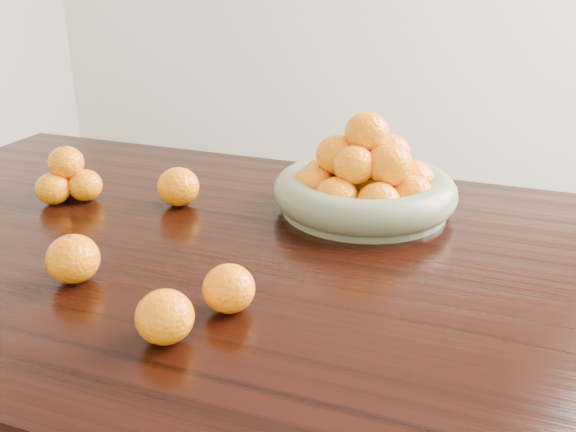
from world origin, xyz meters
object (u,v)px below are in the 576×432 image
(loose_orange_0, at_px, (73,259))
(fruit_bowl, at_px, (365,184))
(dining_table, at_px, (319,308))
(orange_pyramid, at_px, (68,178))

(loose_orange_0, bearing_deg, fruit_bowl, 52.48)
(dining_table, distance_m, orange_pyramid, 0.60)
(orange_pyramid, bearing_deg, fruit_bowl, 14.69)
(fruit_bowl, xyz_separation_m, loose_orange_0, (-0.34, -0.45, -0.02))
(fruit_bowl, relative_size, loose_orange_0, 4.40)
(fruit_bowl, relative_size, orange_pyramid, 2.74)
(fruit_bowl, xyz_separation_m, orange_pyramid, (-0.58, -0.15, -0.01))
(dining_table, distance_m, fruit_bowl, 0.28)
(dining_table, xyz_separation_m, fruit_bowl, (0.01, 0.24, 0.15))
(fruit_bowl, distance_m, orange_pyramid, 0.60)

